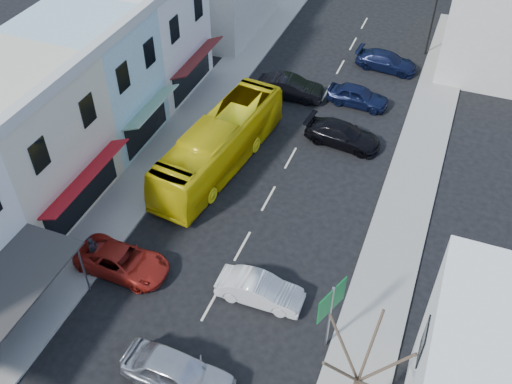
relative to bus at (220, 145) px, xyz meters
name	(u,v)px	position (x,y,z in m)	size (l,w,h in m)	color
ground	(211,303)	(3.81, -9.75, -1.55)	(120.00, 120.00, 0.00)	black
sidewalk_left	(170,149)	(-3.69, 0.25, -1.48)	(3.00, 52.00, 0.15)	gray
sidewalk_right	(404,208)	(11.31, 0.25, -1.48)	(3.00, 52.00, 0.15)	gray
shopfront_row	(40,124)	(-8.68, -4.75, 2.45)	(8.25, 30.00, 8.00)	white
distant_block_right	(507,15)	(14.81, 20.25, 1.95)	(8.00, 12.00, 7.00)	#B7B2A8
bus	(220,145)	(0.00, 0.00, 0.00)	(2.50, 11.60, 3.10)	yellow
car_silver	(178,375)	(4.31, -14.05, -0.85)	(1.80, 4.40, 1.40)	silver
car_white	(260,290)	(5.92, -8.64, -0.85)	(1.80, 4.40, 1.40)	silver
car_red	(122,261)	(-1.19, -9.46, -0.85)	(1.90, 4.60, 1.40)	maroon
car_black_near	(343,135)	(6.43, 4.86, -0.85)	(1.84, 4.50, 1.40)	black
car_navy_mid	(358,96)	(6.23, 9.61, -0.85)	(1.80, 4.40, 1.40)	black
car_black_far	(290,88)	(1.50, 8.84, -0.85)	(1.80, 4.40, 1.40)	black
car_navy_far	(387,61)	(7.11, 15.22, -0.85)	(1.84, 4.50, 1.40)	black
pedestrian_left	(93,249)	(-2.78, -9.54, -0.55)	(0.60, 0.40, 1.70)	black
direction_sign	(329,318)	(9.61, -9.95, 0.51)	(0.87, 1.80, 4.12)	#086227
street_tree	(358,381)	(11.51, -13.43, 2.26)	(2.62, 2.62, 7.62)	#372A1F
traffic_signal	(432,22)	(9.61, 18.73, 1.16)	(0.89, 1.20, 5.41)	black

